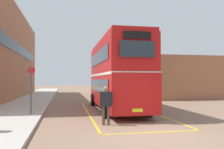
{
  "coord_description": "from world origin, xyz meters",
  "views": [
    {
      "loc": [
        -3.3,
        -8.25,
        2.11
      ],
      "look_at": [
        0.41,
        9.91,
        2.51
      ],
      "focal_mm": 37.77,
      "sensor_mm": 36.0,
      "label": 1
    }
  ],
  "objects_px": {
    "double_decker_bus": "(116,74)",
    "pedestrian_boarding": "(106,102)",
    "single_deck_bus": "(112,83)",
    "bus_stop_sign": "(31,85)"
  },
  "relations": [
    {
      "from": "double_decker_bus",
      "to": "pedestrian_boarding",
      "type": "distance_m",
      "value": 5.59
    },
    {
      "from": "single_deck_bus",
      "to": "bus_stop_sign",
      "type": "relative_size",
      "value": 3.12
    },
    {
      "from": "double_decker_bus",
      "to": "single_deck_bus",
      "type": "distance_m",
      "value": 15.24
    },
    {
      "from": "pedestrian_boarding",
      "to": "double_decker_bus",
      "type": "bearing_deg",
      "value": 72.28
    },
    {
      "from": "double_decker_bus",
      "to": "bus_stop_sign",
      "type": "xyz_separation_m",
      "value": [
        -5.42,
        -1.66,
        -0.74
      ]
    },
    {
      "from": "double_decker_bus",
      "to": "bus_stop_sign",
      "type": "bearing_deg",
      "value": -162.99
    },
    {
      "from": "double_decker_bus",
      "to": "bus_stop_sign",
      "type": "height_order",
      "value": "double_decker_bus"
    },
    {
      "from": "single_deck_bus",
      "to": "pedestrian_boarding",
      "type": "bearing_deg",
      "value": -102.45
    },
    {
      "from": "pedestrian_boarding",
      "to": "bus_stop_sign",
      "type": "relative_size",
      "value": 0.66
    },
    {
      "from": "double_decker_bus",
      "to": "pedestrian_boarding",
      "type": "bearing_deg",
      "value": -107.72
    }
  ]
}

